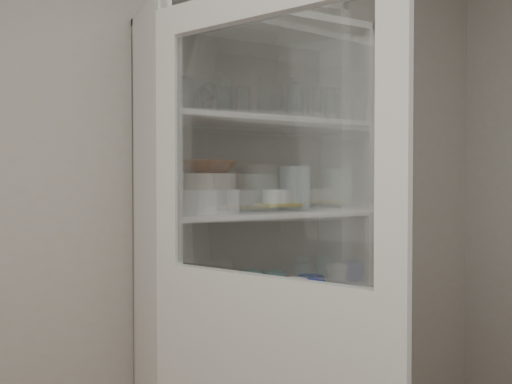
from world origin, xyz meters
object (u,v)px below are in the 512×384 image
goblet_2 (278,108)px  plate_stack_front (211,201)px  pantry_cabinet (250,280)px  cream_bowl (211,182)px  goblet_3 (309,107)px  measuring_cups (228,302)px  tin_box (270,377)px  mug_teal (275,283)px  yellow_trivet (278,204)px  grey_bowl_stack (295,188)px  goblet_1 (209,100)px  mug_blue (311,287)px  terracotta_bowl (211,167)px  plate_stack_back (213,201)px  white_canister (164,291)px  teal_jar (252,285)px  mug_white (295,290)px  white_ramekin (278,196)px  cupboard_door (265,348)px  glass_platter (278,208)px  goblet_0 (203,103)px

goblet_2 → plate_stack_front: (-0.41, -0.16, -0.43)m
pantry_cabinet → cream_bowl: size_ratio=10.01×
goblet_3 → measuring_cups: (-0.49, -0.13, -0.87)m
tin_box → mug_teal: bearing=44.9°
pantry_cabinet → yellow_trivet: pantry_cabinet is taller
yellow_trivet → grey_bowl_stack: grey_bowl_stack is taller
goblet_1 → mug_blue: goblet_1 is taller
terracotta_bowl → mug_blue: 0.72m
plate_stack_front → plate_stack_back: 0.19m
white_canister → tin_box: (0.49, -0.04, -0.44)m
tin_box → pantry_cabinet: bearing=149.7°
terracotta_bowl → teal_jar: 0.60m
goblet_2 → teal_jar: 0.84m
goblet_2 → mug_white: 0.86m
goblet_3 → plate_stack_front: goblet_3 is taller
goblet_1 → goblet_3: 0.52m
terracotta_bowl → white_ramekin: 0.39m
plate_stack_front → measuring_cups: (0.08, 0.01, -0.43)m
pantry_cabinet → goblet_2: pantry_cabinet is taller
cupboard_door → goblet_3: (0.61, 0.69, 0.88)m
grey_bowl_stack → white_canister: bearing=177.1°
glass_platter → measuring_cups: 0.48m
goblet_0 → goblet_3: size_ratio=0.85×
mug_teal → tin_box: bearing=-155.5°
plate_stack_back → mug_teal: 0.49m
white_canister → teal_jar: bearing=0.4°
goblet_2 → cupboard_door: bearing=-122.0°
goblet_3 → mug_blue: (-0.09, -0.16, -0.84)m
goblet_2 → teal_jar: goblet_2 is taller
terracotta_bowl → grey_bowl_stack: bearing=9.9°
white_ramekin → tin_box: bearing=168.5°
plate_stack_front → teal_jar: plate_stack_front is taller
cupboard_door → white_canister: cupboard_door is taller
mug_white → goblet_0: bearing=167.8°
teal_jar → white_canister: 0.42m
goblet_0 → cream_bowl: 0.38m
pantry_cabinet → white_ramekin: bearing=-25.0°
plate_stack_back → mug_teal: (0.29, -0.05, -0.39)m
mug_white → teal_jar: 0.21m
plate_stack_front → cupboard_door: bearing=-94.3°
yellow_trivet → mug_teal: yellow_trivet is taller
plate_stack_back → measuring_cups: plate_stack_back is taller
pantry_cabinet → glass_platter: pantry_cabinet is taller
goblet_3 → mug_blue: bearing=-119.0°
white_ramekin → tin_box: size_ratio=0.75×
cupboard_door → mug_white: cupboard_door is taller
white_canister → goblet_0: bearing=12.2°
goblet_2 → mug_teal: size_ratio=1.45×
glass_platter → mug_teal: glass_platter is taller
cream_bowl → white_ramekin: 0.37m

